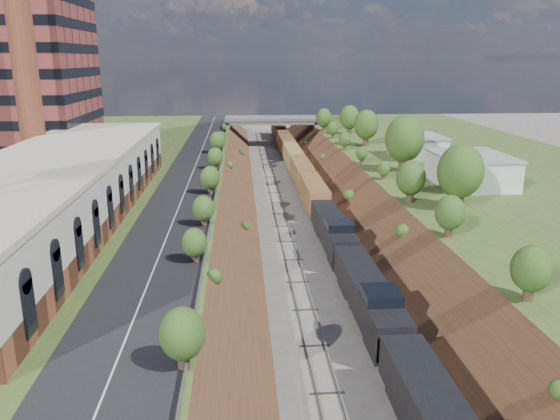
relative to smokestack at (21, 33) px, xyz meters
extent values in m
cube|color=#3A4F20|center=(3.00, 4.00, -22.50)|extent=(44.00, 180.00, 5.00)
cube|color=#3A4F20|center=(69.00, 4.00, -22.50)|extent=(44.00, 180.00, 5.00)
cube|color=brown|center=(25.00, 4.00, -25.00)|extent=(10.00, 180.00, 10.00)
cube|color=brown|center=(47.00, 4.00, -25.00)|extent=(10.00, 180.00, 10.00)
cube|color=gray|center=(33.40, 4.00, -24.91)|extent=(1.58, 180.00, 0.18)
cube|color=gray|center=(38.60, 4.00, -24.91)|extent=(1.58, 180.00, 0.18)
cube|color=black|center=(20.50, 4.00, -19.95)|extent=(8.00, 180.00, 0.10)
cube|color=#99999E|center=(24.60, 4.00, -19.45)|extent=(0.06, 171.00, 0.30)
cube|color=brown|center=(8.00, -18.00, -18.90)|extent=(14.00, 62.00, 2.20)
cube|color=beige|center=(8.00, -18.00, -15.65)|extent=(14.00, 62.00, 4.30)
cube|color=beige|center=(8.00, -18.00, -13.25)|extent=(14.30, 62.30, 0.50)
cube|color=brown|center=(-8.00, 16.00, 2.00)|extent=(22.00, 22.00, 44.00)
cylinder|color=brown|center=(0.00, 0.00, 0.00)|extent=(3.20, 3.20, 40.00)
cube|color=gray|center=(24.50, 66.00, -21.90)|extent=(1.50, 8.00, 6.20)
cube|color=gray|center=(47.50, 66.00, -21.90)|extent=(1.50, 8.00, 6.20)
cube|color=gray|center=(36.00, 66.00, -18.80)|extent=(24.00, 8.00, 1.00)
cube|color=gray|center=(36.00, 62.00, -18.00)|extent=(24.00, 0.30, 0.80)
cube|color=gray|center=(36.00, 70.00, -18.00)|extent=(24.00, 0.30, 0.80)
cube|color=silver|center=(59.50, -4.00, -18.00)|extent=(9.00, 12.00, 4.00)
cube|color=silver|center=(59.00, 18.00, -18.20)|extent=(8.00, 10.00, 3.60)
cylinder|color=#473323|center=(53.00, -16.00, -18.69)|extent=(1.30, 1.30, 2.62)
ellipsoid|color=#2C4C1B|center=(53.00, -16.00, -15.54)|extent=(5.25, 5.25, 6.30)
cylinder|color=#473323|center=(24.20, -36.00, -19.39)|extent=(0.66, 0.66, 1.22)
ellipsoid|color=#2C4C1B|center=(24.20, -36.00, -17.92)|extent=(2.45, 2.45, 2.94)
cube|color=black|center=(38.60, -32.99, -22.71)|extent=(2.92, 17.51, 2.79)
cube|color=black|center=(38.60, -14.48, -22.71)|extent=(2.92, 17.51, 2.79)
cube|color=brown|center=(38.60, 42.04, -22.35)|extent=(2.92, 93.54, 3.50)
camera|label=1|loc=(27.85, -75.73, -3.07)|focal=35.00mm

